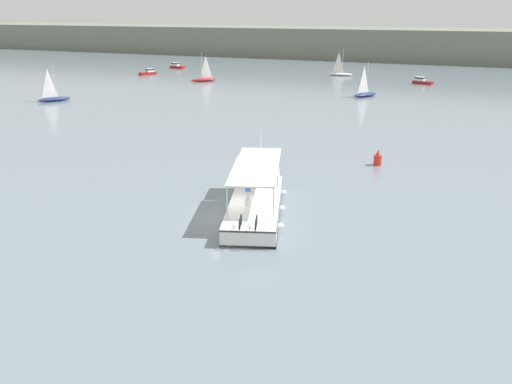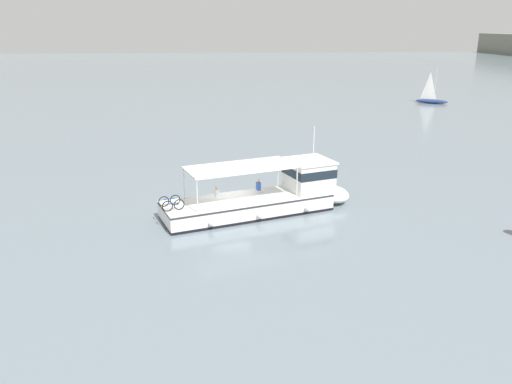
% 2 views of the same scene
% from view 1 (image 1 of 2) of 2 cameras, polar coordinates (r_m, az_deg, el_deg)
% --- Properties ---
extents(ground_plane, '(400.00, 400.00, 0.00)m').
position_cam_1_polar(ground_plane, '(35.57, -2.43, -2.70)').
color(ground_plane, slate).
extents(distant_shoreline, '(400.00, 28.00, 8.07)m').
position_cam_1_polar(distant_shoreline, '(160.02, 19.45, 14.30)').
color(distant_shoreline, slate).
rests_on(distant_shoreline, ground).
extents(ferry_main, '(7.19, 13.00, 5.32)m').
position_cam_1_polar(ferry_main, '(37.18, 0.13, -0.07)').
color(ferry_main, white).
rests_on(ferry_main, ground).
extents(sailboat_far_left, '(3.58, 4.87, 5.40)m').
position_cam_1_polar(sailboat_far_left, '(87.31, -20.37, 9.23)').
color(sailboat_far_left, navy).
rests_on(sailboat_far_left, ground).
extents(sailboat_near_port, '(4.35, 4.42, 5.40)m').
position_cam_1_polar(sailboat_near_port, '(106.02, -5.48, 11.72)').
color(sailboat_near_port, maroon).
rests_on(sailboat_near_port, ground).
extents(motorboat_far_right, '(3.81, 2.16, 1.26)m').
position_cam_1_polar(motorboat_far_right, '(106.22, 16.93, 11.03)').
color(motorboat_far_right, maroon).
rests_on(motorboat_far_right, ground).
extents(sailboat_off_stern, '(3.54, 4.88, 5.40)m').
position_cam_1_polar(sailboat_off_stern, '(88.15, 11.33, 10.09)').
color(sailboat_off_stern, navy).
rests_on(sailboat_off_stern, ground).
extents(motorboat_outer_anchorage, '(3.73, 1.74, 1.26)m').
position_cam_1_polar(motorboat_outer_anchorage, '(131.46, -8.28, 12.91)').
color(motorboat_outer_anchorage, maroon).
rests_on(motorboat_outer_anchorage, ground).
extents(motorboat_mid_channel, '(2.62, 3.82, 1.26)m').
position_cam_1_polar(motorboat_mid_channel, '(118.93, -11.17, 12.19)').
color(motorboat_mid_channel, maroon).
rests_on(motorboat_mid_channel, ground).
extents(sailboat_horizon_east, '(4.90, 1.78, 5.40)m').
position_cam_1_polar(sailboat_horizon_east, '(116.34, 8.83, 12.18)').
color(sailboat_horizon_east, white).
rests_on(sailboat_horizon_east, ground).
extents(channel_buoy, '(0.70, 0.70, 1.40)m').
position_cam_1_polar(channel_buoy, '(48.61, 12.60, 3.39)').
color(channel_buoy, red).
rests_on(channel_buoy, ground).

